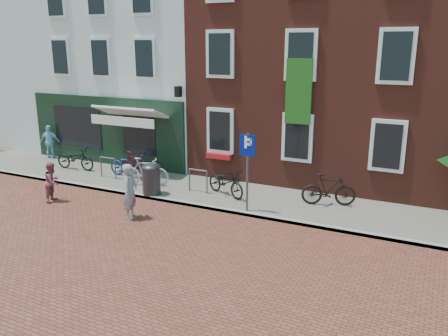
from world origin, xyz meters
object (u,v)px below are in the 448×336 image
at_px(woman, 130,191).
at_px(bicycle_3, 145,172).
at_px(bicycle_5, 329,190).
at_px(cafe_person, 50,142).
at_px(bicycle_2, 130,165).
at_px(parking_sign, 247,159).
at_px(bicycle_0, 75,158).
at_px(bicycle_1, 134,166).
at_px(boy, 53,182).
at_px(litter_bin, 151,177).
at_px(bicycle_4, 226,182).

distance_m(woman, bicycle_3, 3.06).
bearing_deg(bicycle_5, cafe_person, 67.43).
xyz_separation_m(bicycle_2, bicycle_3, (1.24, -0.69, 0.05)).
bearing_deg(parking_sign, bicycle_0, 170.76).
relative_size(parking_sign, bicycle_0, 1.38).
height_order(bicycle_0, bicycle_2, same).
bearing_deg(bicycle_1, bicycle_0, 105.81).
bearing_deg(woman, boy, 73.82).
bearing_deg(boy, cafe_person, 31.32).
bearing_deg(litter_bin, woman, -72.80).
xyz_separation_m(bicycle_0, bicycle_5, (10.49, 0.27, 0.05)).
xyz_separation_m(bicycle_0, bicycle_1, (3.01, -0.03, 0.05)).
height_order(cafe_person, bicycle_2, cafe_person).
xyz_separation_m(litter_bin, bicycle_1, (-1.68, 1.26, -0.08)).
xyz_separation_m(boy, bicycle_2, (0.71, 3.27, -0.11)).
relative_size(boy, bicycle_5, 0.78).
bearing_deg(litter_bin, bicycle_3, 136.08).
xyz_separation_m(bicycle_0, bicycle_3, (3.90, -0.54, 0.05)).
bearing_deg(parking_sign, bicycle_5, 36.79).
bearing_deg(bicycle_2, bicycle_1, -121.68).
height_order(bicycle_0, bicycle_3, bicycle_3).
bearing_deg(bicycle_3, litter_bin, -153.83).
bearing_deg(bicycle_0, bicycle_2, -91.37).
bearing_deg(woman, bicycle_1, 21.53).
distance_m(litter_bin, bicycle_2, 2.49).
xyz_separation_m(litter_bin, bicycle_0, (-4.69, 1.29, -0.13)).
bearing_deg(bicycle_3, cafe_person, 56.42).
distance_m(litter_bin, cafe_person, 7.49).
relative_size(woman, bicycle_5, 0.99).
bearing_deg(cafe_person, bicycle_3, 142.73).
distance_m(boy, bicycle_2, 3.35).
relative_size(litter_bin, cafe_person, 0.77).
distance_m(bicycle_1, bicycle_3, 1.03).
height_order(boy, bicycle_4, boy).
height_order(parking_sign, bicycle_3, parking_sign).
bearing_deg(parking_sign, bicycle_4, 139.13).
bearing_deg(bicycle_2, woman, -145.63).
distance_m(woman, boy, 3.34).
height_order(woman, bicycle_0, woman).
relative_size(litter_bin, bicycle_3, 0.67).
relative_size(parking_sign, woman, 1.44).
bearing_deg(bicycle_5, litter_bin, 85.77).
xyz_separation_m(cafe_person, bicycle_3, (6.35, -1.54, -0.23)).
bearing_deg(bicycle_2, parking_sign, -108.20).
distance_m(parking_sign, bicycle_0, 8.52).
bearing_deg(parking_sign, boy, -164.50).
distance_m(woman, bicycle_1, 3.96).
bearing_deg(bicycle_2, boy, 164.51).
distance_m(boy, bicycle_4, 5.85).
distance_m(bicycle_3, bicycle_4, 3.18).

